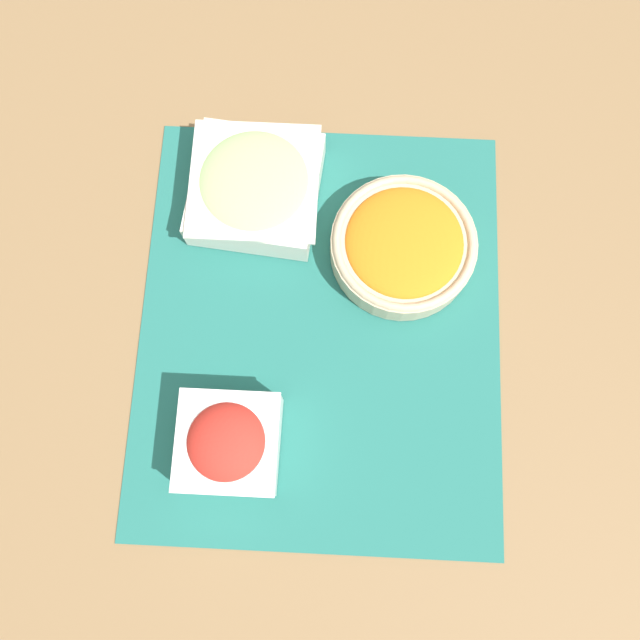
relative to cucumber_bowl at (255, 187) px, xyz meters
The scene contains 5 objects.
ground_plane 0.20m from the cucumber_bowl, 28.08° to the left, with size 3.00×3.00×0.00m, color olive.
placemat 0.20m from the cucumber_bowl, 28.08° to the left, with size 0.55×0.46×0.00m.
cucumber_bowl is the anchor object (origin of this frame).
tomato_bowl 0.33m from the cucumber_bowl, ahead, with size 0.12×0.12×0.08m.
carrot_bowl 0.21m from the cucumber_bowl, 70.27° to the left, with size 0.19×0.19×0.05m.
Camera 1 is at (0.18, 0.01, 0.78)m, focal length 35.00 mm.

